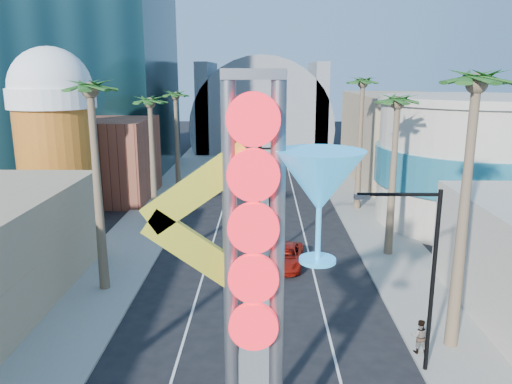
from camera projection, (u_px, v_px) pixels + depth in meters
The scene contains 20 objects.
sidewalk_west at pixel (161, 205), 47.75m from camera, with size 5.00×100.00×0.15m, color gray.
sidewalk_east at pixel (360, 206), 47.46m from camera, with size 5.00×100.00×0.15m, color gray.
median at pixel (261, 198), 50.52m from camera, with size 1.60×84.00×0.15m, color gray.
brick_filler_west at pixel (101, 159), 49.84m from camera, with size 10.00×10.00×8.00m, color brown.
filler_east at pixel (397, 137), 58.85m from camera, with size 10.00×20.00×10.00m, color tan.
beer_mug at pixel (55, 130), 41.18m from camera, with size 7.00×7.00×14.50m.
turquoise_building at pixel (477, 162), 41.27m from camera, with size 16.60×16.60×10.60m.
canopy at pixel (262, 123), 82.59m from camera, with size 22.00×16.00×22.00m.
neon_sign at pixel (281, 251), 14.76m from camera, with size 6.53×2.60×12.55m.
streetlight_0 at pixel (268, 194), 31.89m from camera, with size 3.79×0.25×8.00m.
streetlight_1 at pixel (256, 142), 55.24m from camera, with size 3.79×0.25×8.00m.
streetlight_2 at pixel (422, 266), 20.14m from camera, with size 3.45×0.25×8.00m.
palm_1 at pixel (91, 103), 26.76m from camera, with size 2.40×2.40×12.70m.
palm_2 at pixel (150, 110), 40.68m from camera, with size 2.40×2.40×11.20m.
palm_3 at pixel (175, 101), 52.35m from camera, with size 2.40×2.40×11.20m.
palm_5 at pixel (475, 102), 20.55m from camera, with size 2.40×2.40×13.20m.
palm_6 at pixel (397, 112), 32.53m from camera, with size 2.40×2.40×11.70m.
palm_7 at pixel (362, 91), 43.99m from camera, with size 2.40×2.40×12.70m.
red_pickup at pixel (285, 256), 32.77m from camera, with size 2.21×4.80×1.33m, color #9B150B.
pedestrian_b at pixel (419, 336), 22.31m from camera, with size 0.77×0.60×1.59m, color gray.
Camera 1 is at (0.28, -10.99, 12.44)m, focal length 35.00 mm.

